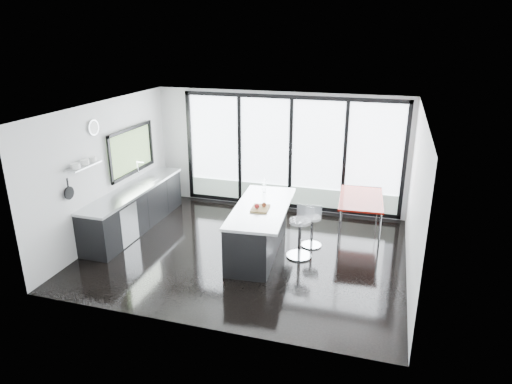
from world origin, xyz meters
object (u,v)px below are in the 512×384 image
(bar_stool_near, at_px, (300,238))
(bar_stool_far, at_px, (312,231))
(island, at_px, (258,228))
(red_table, at_px, (360,216))

(bar_stool_near, distance_m, bar_stool_far, 0.55)
(island, relative_size, bar_stool_far, 3.78)
(island, bearing_deg, bar_stool_near, 1.02)
(red_table, bearing_deg, island, -142.64)
(bar_stool_far, relative_size, red_table, 0.42)
(bar_stool_near, relative_size, bar_stool_far, 1.20)
(bar_stool_near, height_order, bar_stool_far, bar_stool_near)
(red_table, bearing_deg, bar_stool_far, -135.09)
(island, distance_m, red_table, 2.30)
(island, xyz_separation_m, bar_stool_near, (0.82, 0.01, -0.10))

